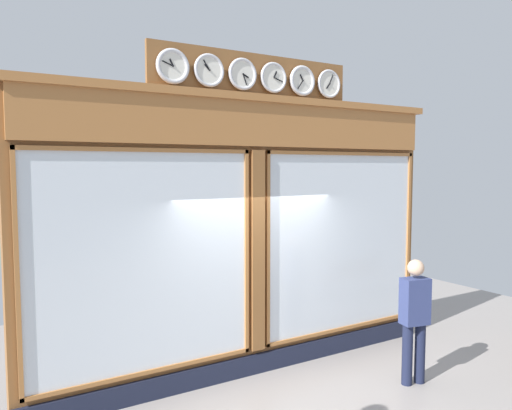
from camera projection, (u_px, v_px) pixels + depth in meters
The scene contains 2 objects.
shop_facade at pixel (251, 232), 6.91m from camera, with size 6.40×0.42×4.44m.
pedestrian at pixel (415, 316), 6.54m from camera, with size 0.40×0.29×1.69m.
Camera 1 is at (3.50, 5.77, 2.91)m, focal length 34.41 mm.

